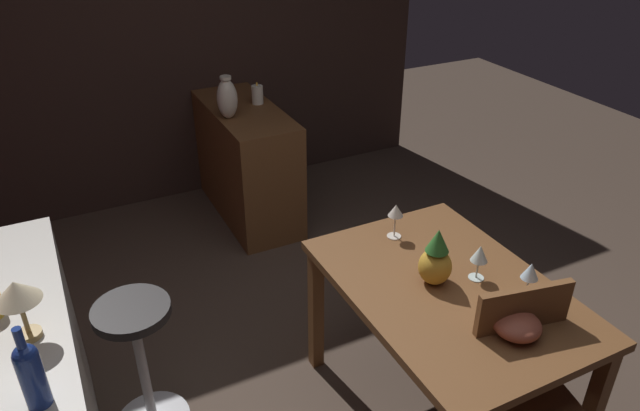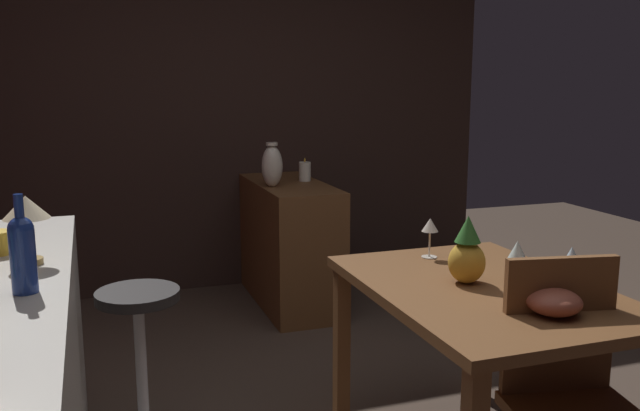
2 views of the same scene
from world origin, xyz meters
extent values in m
cube|color=#33231E|center=(2.55, 0.30, 1.30)|extent=(0.10, 4.40, 2.60)
cube|color=brown|center=(-0.17, -0.34, 0.72)|extent=(1.16, 0.81, 0.04)
cube|color=brown|center=(0.36, 0.01, 0.35)|extent=(0.06, 0.06, 0.70)
cube|color=brown|center=(0.36, -0.70, 0.35)|extent=(0.06, 0.06, 0.70)
cube|color=brown|center=(1.99, -0.24, 0.41)|extent=(1.10, 0.44, 0.82)
cube|color=brown|center=(-0.49, -0.43, 0.68)|extent=(0.10, 0.38, 0.48)
cylinder|color=#262323|center=(0.35, 0.86, 0.67)|extent=(0.32, 0.32, 0.04)
cylinder|color=silver|center=(0.35, 0.86, 0.33)|extent=(0.04, 0.04, 0.65)
cylinder|color=silver|center=(0.25, -0.35, 0.74)|extent=(0.07, 0.07, 0.00)
cylinder|color=silver|center=(0.25, -0.35, 0.80)|extent=(0.01, 0.01, 0.11)
cone|color=silver|center=(0.25, -0.35, 0.88)|extent=(0.07, 0.07, 0.06)
cylinder|color=silver|center=(-0.17, -0.48, 0.74)|extent=(0.07, 0.07, 0.00)
cylinder|color=silver|center=(-0.17, -0.48, 0.79)|extent=(0.01, 0.01, 0.08)
cone|color=silver|center=(-0.17, -0.48, 0.86)|extent=(0.07, 0.07, 0.07)
cylinder|color=silver|center=(-0.38, -0.56, 0.74)|extent=(0.06, 0.06, 0.00)
cylinder|color=silver|center=(-0.38, -0.56, 0.80)|extent=(0.01, 0.01, 0.11)
cone|color=silver|center=(-0.38, -0.56, 0.88)|extent=(0.07, 0.07, 0.07)
ellipsoid|color=gold|center=(-0.12, -0.30, 0.82)|extent=(0.14, 0.14, 0.16)
cone|color=#2D6B28|center=(-0.12, -0.30, 0.95)|extent=(0.10, 0.10, 0.10)
ellipsoid|color=#9E4C38|center=(-0.51, -0.39, 0.78)|extent=(0.18, 0.18, 0.09)
cylinder|color=navy|center=(-0.25, 1.19, 0.99)|extent=(0.07, 0.07, 0.18)
sphere|color=navy|center=(-0.25, 1.19, 1.08)|extent=(0.07, 0.07, 0.07)
cylinder|color=navy|center=(-0.25, 1.19, 1.14)|extent=(0.03, 0.03, 0.08)
cylinder|color=#A58447|center=(0.07, 1.20, 0.91)|extent=(0.08, 0.08, 0.02)
cylinder|color=#A58447|center=(0.07, 1.20, 0.99)|extent=(0.02, 0.02, 0.13)
cone|color=beige|center=(0.07, 1.20, 1.09)|extent=(0.15, 0.15, 0.07)
cylinder|color=white|center=(2.02, -0.36, 0.88)|extent=(0.08, 0.08, 0.13)
ellipsoid|color=yellow|center=(2.02, -0.36, 0.96)|extent=(0.01, 0.01, 0.03)
ellipsoid|color=beige|center=(1.84, -0.09, 0.95)|extent=(0.13, 0.13, 0.26)
cylinder|color=beige|center=(1.84, -0.09, 1.09)|extent=(0.07, 0.07, 0.02)
camera|label=1|loc=(-1.67, 1.00, 2.23)|focal=33.06mm
camera|label=2|loc=(-2.22, 1.00, 1.48)|focal=37.74mm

